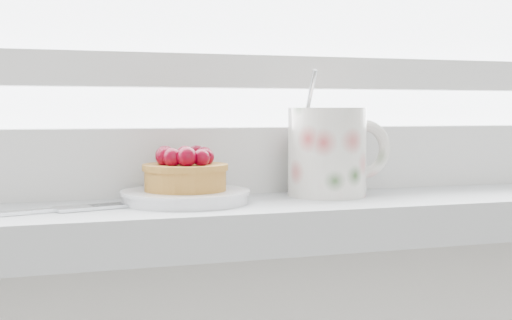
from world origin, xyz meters
name	(u,v)px	position (x,y,z in m)	size (l,w,h in m)	color
saucer	(186,197)	(-0.08, 1.89, 0.95)	(0.12, 0.12, 0.01)	white
raspberry_tart	(185,171)	(-0.08, 1.89, 0.97)	(0.08, 0.08, 0.04)	#955F20
floral_mug	(330,150)	(0.07, 1.90, 0.99)	(0.12, 0.08, 0.13)	silver
fork	(9,213)	(-0.24, 1.86, 0.94)	(0.21, 0.07, 0.00)	silver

